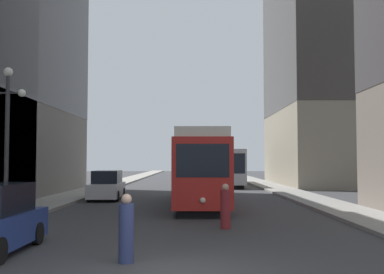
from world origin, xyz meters
name	(u,v)px	position (x,y,z in m)	size (l,w,h in m)	color
sidewalk_left	(120,183)	(-7.66, 40.00, 0.07)	(2.68, 120.00, 0.15)	gray
sidewalk_right	(262,183)	(7.66, 40.00, 0.07)	(2.68, 120.00, 0.15)	gray
streetcar	(203,167)	(0.83, 15.84, 2.10)	(2.70, 13.20, 3.89)	black
transit_bus	(228,166)	(3.73, 35.65, 1.95)	(2.64, 12.76, 3.45)	black
parked_car_left_near	(109,186)	(-5.02, 19.33, 0.84)	(2.00, 4.78, 1.82)	black
pedestrian_crossing_near	(228,208)	(1.55, 6.80, 0.75)	(0.36, 0.36, 1.61)	maroon
pedestrian_crossing_far	(128,231)	(-1.23, 1.27, 0.76)	(0.37, 0.37, 1.64)	navy
lamp_post_left_near	(10,120)	(-6.92, 8.20, 4.04)	(1.41, 0.36, 5.97)	#333338
building_right_midblock	(345,32)	(15.70, 36.52, 15.54)	(14.02, 17.96, 30.14)	gray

